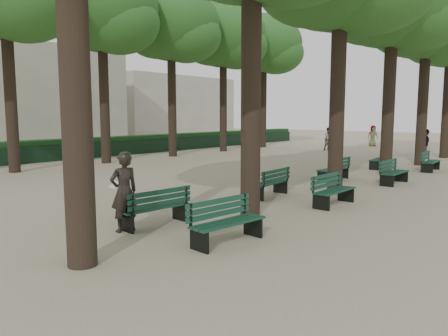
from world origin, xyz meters
The scene contains 21 objects.
ground centered at (0.00, 0.00, 0.00)m, with size 120.00×120.00×0.00m, color tan.
tree_central_4 centered at (1.50, 18.00, 7.65)m, with size 6.00×6.00×9.95m.
tree_far_2 centered at (-12.00, 8.00, 8.14)m, with size 6.00×6.00×10.45m.
tree_far_3 centered at (-12.00, 13.00, 8.14)m, with size 6.00×6.00×10.45m.
tree_far_4 centered at (-12.00, 18.00, 8.14)m, with size 6.00×6.00×10.45m.
tree_far_5 centered at (-12.00, 23.00, 8.14)m, with size 6.00×6.00×10.45m.
bench_left_0 centered at (0.37, 0.67, 0.27)m, with size 0.72×1.84×0.92m.
bench_left_1 centered at (0.37, 5.56, 0.27)m, with size 0.70×1.84×0.92m.
bench_left_2 centered at (0.37, 10.22, 0.27)m, with size 0.67×1.83×0.92m.
bench_left_3 centered at (0.37, 15.20, 0.27)m, with size 0.80×1.86×0.92m.
bench_right_0 centered at (2.63, 0.69, 0.27)m, with size 0.76×1.85×0.92m.
bench_right_1 centered at (2.63, 5.61, 0.27)m, with size 0.60×1.81×0.92m.
bench_right_2 centered at (2.63, 10.78, 0.27)m, with size 0.59×1.81×0.92m.
bench_right_3 centered at (2.63, 15.76, 0.27)m, with size 0.68×1.83×0.92m.
man_with_map centered at (0.23, -0.10, 0.92)m, with size 0.68×0.79×1.85m.
pedestrian_b centered at (-0.09, 24.70, 0.85)m, with size 1.10×0.34×1.70m, color #262628.
pedestrian_a centered at (-6.47, 23.60, 0.84)m, with size 0.82×0.34×1.69m, color #262628.
pedestrian_d centered at (-5.54, 29.65, 0.87)m, with size 0.85×0.35×1.74m, color #262628.
fence centered at (-15.00, 11.00, 0.45)m, with size 0.08×42.00×0.90m, color black.
hedge centered at (-15.70, 11.00, 0.60)m, with size 1.20×42.00×1.20m, color #153C19.
building_far centered at (-33.00, 30.00, 3.50)m, with size 12.00×16.00×7.00m, color #B7B2A3.
Camera 1 is at (8.23, -6.13, 2.68)m, focal length 35.00 mm.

